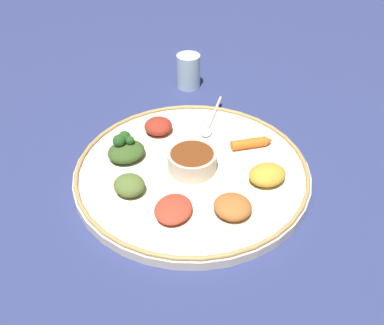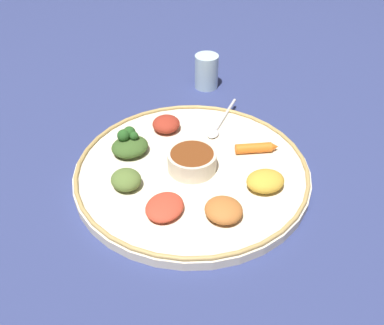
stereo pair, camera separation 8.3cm
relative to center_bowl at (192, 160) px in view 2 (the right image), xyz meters
The scene contains 13 objects.
ground_plane 0.04m from the center_bowl, ahead, with size 2.40×2.40×0.00m, color navy.
platter 0.03m from the center_bowl, ahead, with size 0.45×0.45×0.02m, color beige.
platter_rim 0.02m from the center_bowl, ahead, with size 0.45×0.45×0.01m, color tan.
center_bowl is the anchor object (origin of this frame).
spoon 0.16m from the center_bowl, 161.22° to the left, with size 0.16×0.07×0.01m.
greens_pile 0.14m from the center_bowl, 109.75° to the right, with size 0.09×0.10×0.05m.
carrot_near_spoon 0.14m from the center_bowl, 115.47° to the left, with size 0.03×0.09×0.02m.
mound_berbere_red 0.12m from the center_bowl, 18.78° to the right, with size 0.07×0.06×0.02m, color #B73D28.
mound_chickpea 0.14m from the center_bowl, 26.22° to the left, with size 0.07×0.06×0.03m, color #B2662D.
mound_collards 0.13m from the center_bowl, 63.78° to the right, with size 0.06×0.05×0.03m, color #567033.
mound_beet 0.14m from the center_bowl, 153.78° to the right, with size 0.06×0.06×0.03m, color maroon.
mound_lentil_yellow 0.14m from the center_bowl, 71.22° to the left, with size 0.07×0.06×0.03m, color gold.
drinking_glass 0.36m from the center_bowl, behind, with size 0.06×0.06×0.09m.
Camera 2 is at (0.64, 0.04, 0.55)m, focal length 40.69 mm.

